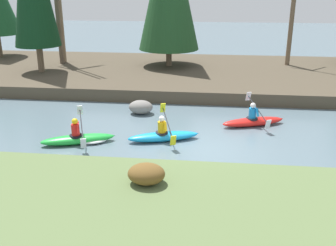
{
  "coord_description": "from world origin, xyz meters",
  "views": [
    {
      "loc": [
        0.23,
        -13.05,
        5.8
      ],
      "look_at": [
        -1.36,
        1.14,
        0.55
      ],
      "focal_mm": 42.0,
      "sensor_mm": 36.0,
      "label": 1
    }
  ],
  "objects_px": {
    "boulder_midstream": "(141,107)",
    "kayaker_middle": "(164,135)",
    "kayaker_lead": "(253,121)",
    "kayaker_trailing": "(81,138)"
  },
  "relations": [
    {
      "from": "boulder_midstream",
      "to": "kayaker_middle",
      "type": "bearing_deg",
      "value": -64.99
    },
    {
      "from": "kayaker_lead",
      "to": "kayaker_middle",
      "type": "relative_size",
      "value": 0.99
    },
    {
      "from": "boulder_midstream",
      "to": "kayaker_trailing",
      "type": "bearing_deg",
      "value": -113.86
    },
    {
      "from": "kayaker_trailing",
      "to": "boulder_midstream",
      "type": "height_order",
      "value": "kayaker_trailing"
    },
    {
      "from": "kayaker_middle",
      "to": "boulder_midstream",
      "type": "relative_size",
      "value": 2.51
    },
    {
      "from": "kayaker_lead",
      "to": "kayaker_middle",
      "type": "height_order",
      "value": "same"
    },
    {
      "from": "kayaker_lead",
      "to": "kayaker_trailing",
      "type": "distance_m",
      "value": 7.11
    },
    {
      "from": "kayaker_middle",
      "to": "kayaker_lead",
      "type": "bearing_deg",
      "value": 11.84
    },
    {
      "from": "kayaker_middle",
      "to": "boulder_midstream",
      "type": "height_order",
      "value": "kayaker_middle"
    },
    {
      "from": "kayaker_trailing",
      "to": "kayaker_lead",
      "type": "bearing_deg",
      "value": 1.41
    }
  ]
}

